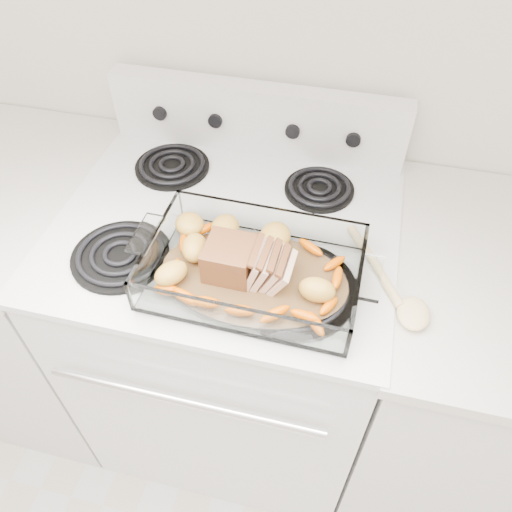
% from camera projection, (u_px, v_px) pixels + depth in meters
% --- Properties ---
extents(electric_range, '(0.78, 0.70, 1.12)m').
position_uv_depth(electric_range, '(233.00, 332.00, 1.48)').
color(electric_range, silver).
rests_on(electric_range, ground).
extents(counter_left, '(0.58, 0.68, 0.93)m').
position_uv_depth(counter_left, '(33.00, 294.00, 1.60)').
color(counter_left, silver).
rests_on(counter_left, ground).
extents(counter_right, '(0.58, 0.68, 0.93)m').
position_uv_depth(counter_right, '(464.00, 383.00, 1.38)').
color(counter_right, silver).
rests_on(counter_right, ground).
extents(baking_dish, '(0.42, 0.28, 0.08)m').
position_uv_depth(baking_dish, '(254.00, 272.00, 1.00)').
color(baking_dish, white).
rests_on(baking_dish, electric_range).
extents(pork_roast, '(0.18, 0.09, 0.08)m').
position_uv_depth(pork_roast, '(241.00, 262.00, 0.99)').
color(pork_roast, brown).
rests_on(pork_roast, baking_dish).
extents(roast_vegetables, '(0.38, 0.21, 0.05)m').
position_uv_depth(roast_vegetables, '(256.00, 255.00, 1.02)').
color(roast_vegetables, '#D05900').
rests_on(roast_vegetables, baking_dish).
extents(wooden_spoon, '(0.18, 0.26, 0.02)m').
position_uv_depth(wooden_spoon, '(396.00, 291.00, 1.00)').
color(wooden_spoon, beige).
rests_on(wooden_spoon, electric_range).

